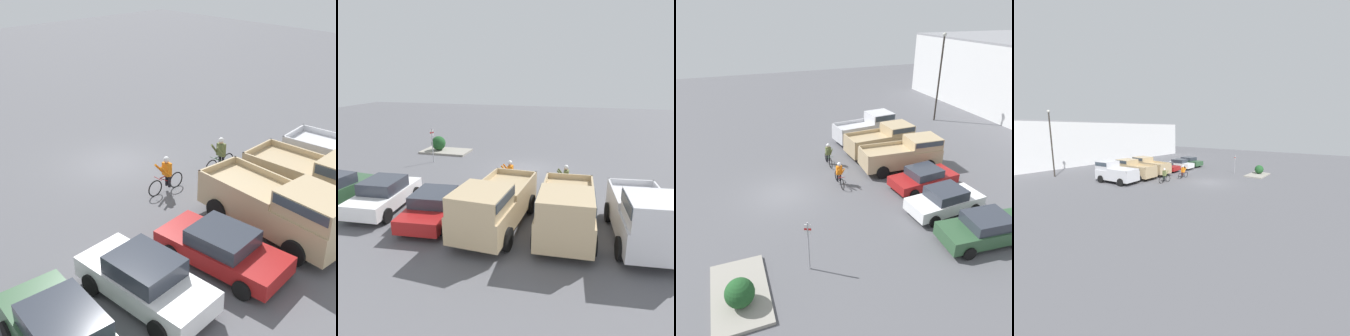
% 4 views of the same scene
% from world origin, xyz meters
% --- Properties ---
extents(ground_plane, '(80.00, 80.00, 0.00)m').
position_xyz_m(ground_plane, '(0.00, 0.00, 0.00)').
color(ground_plane, '#56565B').
extents(pickup_truck_0, '(2.56, 5.08, 2.32)m').
position_xyz_m(pickup_truck_0, '(-6.22, 8.47, 1.19)').
color(pickup_truck_0, silver).
rests_on(pickup_truck_0, ground_plane).
extents(pickup_truck_1, '(2.48, 5.14, 2.20)m').
position_xyz_m(pickup_truck_1, '(-3.39, 8.48, 1.13)').
color(pickup_truck_1, tan).
rests_on(pickup_truck_1, ground_plane).
extents(pickup_truck_2, '(2.49, 5.61, 2.18)m').
position_xyz_m(pickup_truck_2, '(-0.55, 8.75, 1.15)').
color(pickup_truck_2, tan).
rests_on(pickup_truck_2, ground_plane).
extents(sedan_0, '(2.28, 4.36, 1.31)m').
position_xyz_m(sedan_0, '(2.23, 8.44, 0.66)').
color(sedan_0, maroon).
rests_on(sedan_0, ground_plane).
extents(sedan_1, '(2.18, 4.32, 1.47)m').
position_xyz_m(sedan_1, '(5.03, 7.99, 0.74)').
color(sedan_1, white).
rests_on(sedan_1, ground_plane).
extents(sedan_2, '(2.29, 4.61, 1.48)m').
position_xyz_m(sedan_2, '(7.83, 8.26, 0.74)').
color(sedan_2, '#2D5133').
rests_on(sedan_2, ground_plane).
extents(cyclist_0, '(1.86, 0.46, 1.59)m').
position_xyz_m(cyclist_0, '(0.10, 3.63, 0.79)').
color(cyclist_0, black).
rests_on(cyclist_0, ground_plane).
extents(cyclist_1, '(1.82, 0.46, 1.64)m').
position_xyz_m(cyclist_1, '(-2.95, 3.90, 0.81)').
color(cyclist_1, black).
rests_on(cyclist_1, ground_plane).
extents(fire_lane_sign, '(0.15, 0.28, 2.45)m').
position_xyz_m(fire_lane_sign, '(6.68, -0.11, 1.48)').
color(fire_lane_sign, '#9E9EA3').
rests_on(fire_lane_sign, ground_plane).
extents(lamppost, '(0.36, 0.36, 8.13)m').
position_xyz_m(lamppost, '(-8.92, 16.92, 4.68)').
color(lamppost, '#2D2823').
rests_on(lamppost, ground_plane).
extents(curb_island, '(3.74, 2.19, 0.15)m').
position_xyz_m(curb_island, '(7.09, -3.07, 0.07)').
color(curb_island, gray).
rests_on(curb_island, ground_plane).
extents(shrub, '(1.11, 1.11, 1.11)m').
position_xyz_m(shrub, '(7.71, -3.05, 0.71)').
color(shrub, '#1E4C23').
rests_on(shrub, curb_island).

